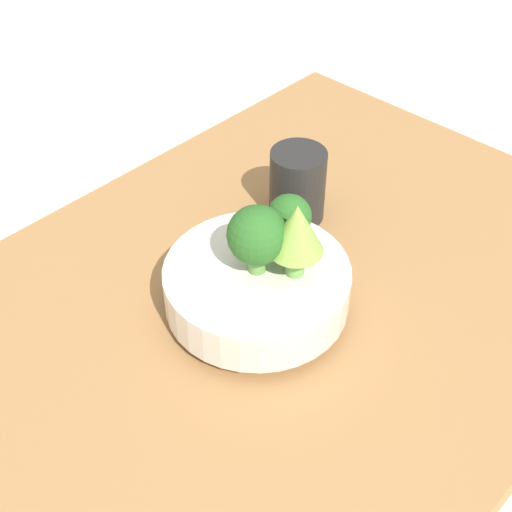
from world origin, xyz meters
The scene contains 7 objects.
ground_plane centered at (0.00, 0.00, 0.00)m, with size 6.00×6.00×0.00m, color beige.
table centered at (0.00, 0.00, 0.02)m, with size 1.01×0.68×0.05m.
bowl centered at (0.01, 0.00, 0.09)m, with size 0.22×0.22×0.07m.
broccoli_floret_center centered at (0.01, 0.00, 0.17)m, with size 0.07×0.07×0.09m.
broccoli_floret_left centered at (-0.05, -0.01, 0.15)m, with size 0.05×0.05×0.07m.
romanesco_piece_far centered at (-0.01, 0.03, 0.18)m, with size 0.06×0.06×0.10m.
cup centered at (-0.16, -0.09, 0.10)m, with size 0.08×0.08×0.10m.
Camera 1 is at (0.45, 0.41, 0.67)m, focal length 50.00 mm.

